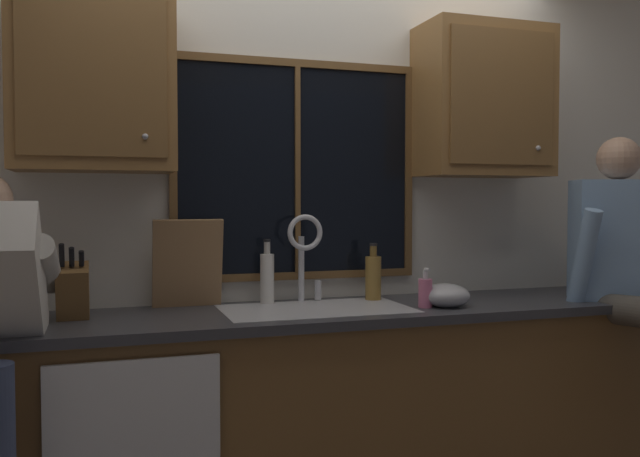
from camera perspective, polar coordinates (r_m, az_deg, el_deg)
back_wall at (r=3.22m, az=-0.82°, el=0.46°), size 5.93×0.12×2.55m
window_glass at (r=3.13m, az=-1.99°, el=4.98°), size 1.10×0.02×0.95m
window_frame_top at (r=3.18m, az=-1.95°, el=13.89°), size 1.17×0.02×0.04m
window_frame_bottom at (r=3.14m, az=-1.93°, el=-4.04°), size 1.17×0.02×0.04m
window_frame_left at (r=3.01m, az=-12.40°, el=5.03°), size 0.03×0.02×0.95m
window_frame_right at (r=3.32m, az=7.53°, el=4.81°), size 0.04×0.02×0.95m
window_mullion_center at (r=3.12m, az=-1.93°, el=4.99°), size 0.02×0.02×0.95m
lower_cabinet_run at (r=3.03m, az=1.25°, el=-15.72°), size 3.53×0.58×0.88m
countertop at (r=2.91m, az=1.39°, el=-7.18°), size 3.59×0.62×0.04m
upper_cabinet_left at (r=2.88m, az=-18.72°, el=11.79°), size 0.62×0.36×0.72m
upper_cabinet_right at (r=3.38m, az=13.74°, el=10.43°), size 0.62×0.36×0.72m
sink at (r=2.90m, az=-0.34°, el=-8.76°), size 0.80×0.46×0.21m
faucet at (r=3.03m, az=-1.25°, el=-1.59°), size 0.18×0.09×0.40m
person_sitting_on_counter at (r=3.37m, az=25.11°, el=-2.60°), size 0.54×0.66×1.26m
knife_block at (r=2.78m, az=-20.30°, el=-5.10°), size 0.12×0.18×0.32m
cutting_board at (r=2.95m, az=-11.19°, el=-2.95°), size 0.30×0.10×0.39m
mixing_bowl at (r=3.00m, az=10.66°, el=-5.63°), size 0.21×0.21×0.10m
soap_dispenser at (r=2.95m, az=8.95°, el=-5.38°), size 0.06×0.07×0.17m
bottle_green_glass at (r=3.14m, az=4.55°, el=-4.10°), size 0.07×0.07×0.27m
bottle_tall_clear at (r=3.02m, az=-4.52°, el=-4.14°), size 0.06×0.06×0.29m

